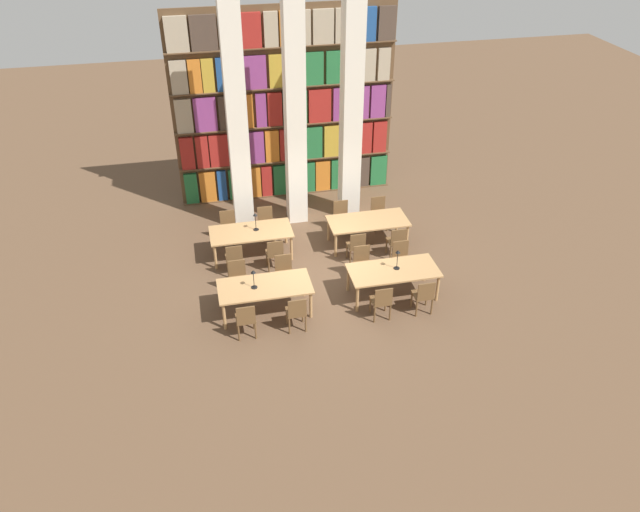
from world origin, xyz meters
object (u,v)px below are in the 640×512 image
pillar_right (351,113)px  chair_0 (246,319)px  reading_table_0 (265,288)px  chair_9 (228,226)px  reading_table_3 (368,223)px  chair_8 (234,258)px  pillar_center (295,118)px  pillar_left (237,122)px  chair_6 (424,295)px  reading_table_1 (393,272)px  desk_lamp_2 (255,219)px  chair_11 (266,222)px  chair_7 (401,258)px  chair_13 (342,216)px  chair_5 (363,263)px  desk_lamp_0 (253,276)px  chair_3 (284,272)px  desk_lamp_1 (398,256)px  chair_1 (238,278)px  chair_12 (356,246)px  chair_4 (382,301)px  chair_10 (275,253)px  chair_15 (379,212)px  chair_2 (296,312)px  chair_14 (397,241)px  reading_table_2 (251,234)px

pillar_right → chair_0: pillar_right is taller
reading_table_0 → chair_0: bearing=-124.1°
chair_9 → reading_table_3: size_ratio=0.43×
reading_table_0 → chair_8: bearing=107.9°
pillar_center → pillar_left: bearing=180.0°
chair_6 → reading_table_1: bearing=121.3°
desk_lamp_2 → chair_11: bearing=64.9°
chair_0 → chair_7: bearing=21.1°
chair_8 → chair_13: same height
chair_5 → chair_6: size_ratio=1.00×
desk_lamp_0 → chair_8: 1.76m
chair_3 → reading_table_3: bearing=-148.5°
desk_lamp_1 → desk_lamp_2: bearing=140.6°
chair_1 → reading_table_1: bearing=167.3°
chair_3 → reading_table_1: (2.42, -0.79, 0.17)m
chair_8 → chair_12: size_ratio=1.00×
chair_4 → reading_table_3: 3.14m
chair_6 → chair_12: bearing=111.9°
pillar_right → chair_10: size_ratio=6.70×
chair_13 → chair_15: (1.06, 0.00, 0.00)m
chair_3 → chair_4: same height
pillar_center → reading_table_3: pillar_center is taller
chair_2 → reading_table_3: bearing=51.1°
pillar_right → reading_table_3: 2.93m
chair_0 → chair_7: same height
chair_1 → chair_10: 1.31m
pillar_left → desk_lamp_0: bearing=-92.9°
chair_12 → chair_14: (1.06, 0.00, 0.00)m
reading_table_0 → reading_table_2: same height
chair_2 → chair_6: size_ratio=1.00×
reading_table_3 → pillar_left: bearing=150.1°
reading_table_2 → chair_8: size_ratio=2.32×
pillar_center → chair_4: (1.00, -4.85, -2.51)m
chair_7 → chair_12: 1.20m
chair_9 → chair_15: 4.12m
reading_table_0 → chair_3: bearing=53.7°
desk_lamp_1 → chair_3: bearing=163.2°
desk_lamp_0 → chair_1: bearing=110.2°
chair_5 → reading_table_3: bearing=-110.2°
chair_8 → pillar_center: bearing=50.4°
chair_1 → reading_table_1: 3.61m
chair_5 → reading_table_2: bearing=-33.4°
pillar_center → reading_table_3: bearing=-48.4°
pillar_right → reading_table_1: (0.00, -4.07, -2.34)m
desk_lamp_0 → desk_lamp_1: desk_lamp_1 is taller
chair_8 → reading_table_1: bearing=-25.1°
chair_3 → desk_lamp_1: size_ratio=1.78×
chair_5 → chair_9: (-3.01, 2.42, 0.00)m
chair_11 → chair_14: (3.12, -1.66, 0.00)m
chair_10 → chair_15: same height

